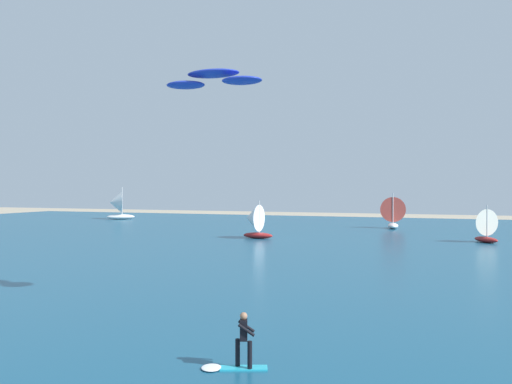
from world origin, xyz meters
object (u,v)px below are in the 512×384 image
object	(u,v)px
kite	(213,79)
sailboat_outermost	(254,221)
kitesurfer	(237,348)
sailboat_near_shore	(483,225)
sailboat_anchored_offshore	(117,205)
sailboat_leading	(393,212)

from	to	relation	value
kite	sailboat_outermost	xyz separation A→B (m)	(-9.83, 31.22, -8.34)
kitesurfer	kite	world-z (taller)	kite
sailboat_near_shore	sailboat_anchored_offshore	xyz separation A→B (m)	(-55.42, 19.10, 0.79)
kitesurfer	kite	size ratio (longest dim) A/B	0.44
sailboat_near_shore	sailboat_anchored_offshore	world-z (taller)	sailboat_anchored_offshore
kite	sailboat_anchored_offshore	xyz separation A→B (m)	(-42.89, 54.35, -7.70)
sailboat_outermost	sailboat_anchored_offshore	bearing A→B (deg)	145.02
sailboat_anchored_offshore	kite	bearing A→B (deg)	-51.72
kitesurfer	sailboat_leading	distance (m)	57.92
kitesurfer	sailboat_leading	world-z (taller)	sailboat_leading
kitesurfer	kite	xyz separation A→B (m)	(-4.12, 7.20, 9.55)
sailboat_near_shore	sailboat_outermost	world-z (taller)	sailboat_outermost
sailboat_near_shore	sailboat_outermost	size ratio (longest dim) A/B	0.92
kite	sailboat_outermost	world-z (taller)	kite
kitesurfer	sailboat_outermost	world-z (taller)	sailboat_outermost
sailboat_near_shore	sailboat_outermost	distance (m)	22.72
kite	sailboat_near_shore	distance (m)	38.36
sailboat_leading	sailboat_outermost	xyz separation A→B (m)	(-12.11, -19.45, -0.29)
sailboat_anchored_offshore	sailboat_near_shore	bearing A→B (deg)	-19.02
sailboat_near_shore	sailboat_outermost	xyz separation A→B (m)	(-22.36, -4.03, 0.15)
sailboat_leading	sailboat_anchored_offshore	world-z (taller)	sailboat_anchored_offshore
sailboat_leading	sailboat_anchored_offshore	size ratio (longest dim) A/B	0.86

